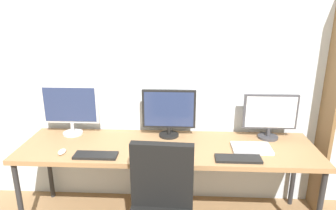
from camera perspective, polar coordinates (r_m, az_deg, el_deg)
The scene contains 10 objects.
wall_back at distance 2.86m, azimuth 0.38°, elevation 6.26°, with size 4.92×0.10×2.60m.
desk at distance 2.65m, azimuth -0.06°, elevation -8.55°, with size 2.52×0.68×0.74m.
monitor_left at distance 2.91m, azimuth -17.81°, elevation -0.42°, with size 0.52×0.18×0.47m.
monitor_center at distance 2.74m, azimuth 0.17°, elevation -1.28°, with size 0.48×0.18×0.44m.
monitor_right at distance 2.85m, azimuth 18.58°, elevation -1.76°, with size 0.47×0.18×0.41m.
keyboard_left at distance 2.51m, azimuth -13.38°, elevation -9.16°, with size 0.34×0.13×0.02m, color black.
keyboard_right at distance 2.46m, azimuth 13.02°, elevation -9.77°, with size 0.35×0.13×0.02m, color black.
mouse_left_side at distance 2.63m, azimuth -19.25°, elevation -8.26°, with size 0.06×0.10×0.03m, color silver.
mouse_right_side at distance 2.45m, azimuth -0.77°, elevation -9.22°, with size 0.06×0.10×0.03m, color #38383D.
laptop_closed at distance 2.65m, azimuth 15.37°, elevation -7.80°, with size 0.32×0.22×0.02m, color silver.
Camera 1 is at (0.12, -1.78, 1.86)m, focal length 32.54 mm.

